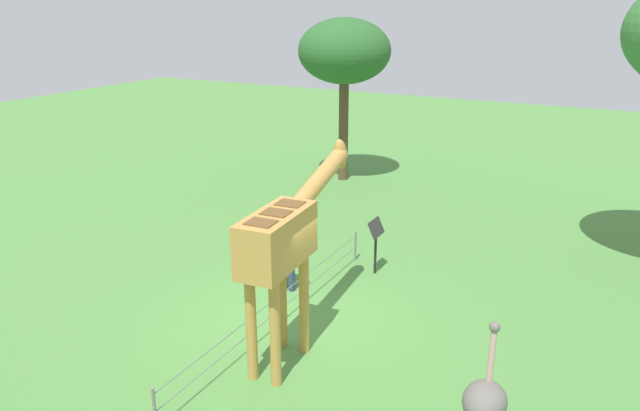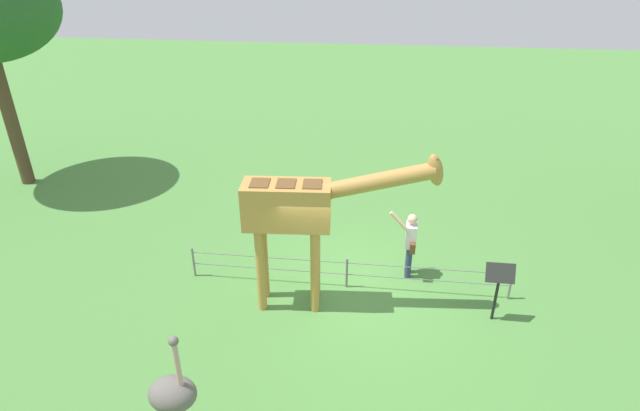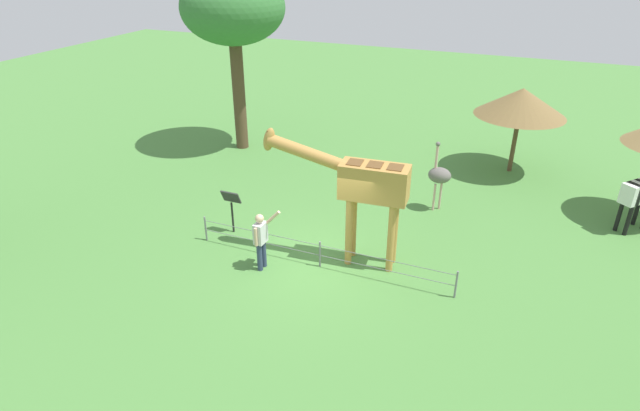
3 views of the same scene
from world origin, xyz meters
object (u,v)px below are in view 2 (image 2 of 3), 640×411
(ostrich, at_px, (173,394))
(info_sign, at_px, (499,281))
(visitor, at_px, (410,241))
(giraffe, at_px, (303,211))

(ostrich, xyz_separation_m, info_sign, (5.20, 3.69, -0.23))
(visitor, height_order, info_sign, visitor)
(ostrich, bearing_deg, info_sign, 35.35)
(giraffe, xyz_separation_m, visitor, (2.20, 1.30, -1.33))
(info_sign, bearing_deg, ostrich, -144.65)
(visitor, xyz_separation_m, ostrich, (-3.52, -5.03, 0.27))
(giraffe, height_order, visitor, giraffe)
(ostrich, bearing_deg, giraffe, 70.52)
(giraffe, xyz_separation_m, ostrich, (-1.32, -3.73, -1.06))
(giraffe, bearing_deg, info_sign, -0.67)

